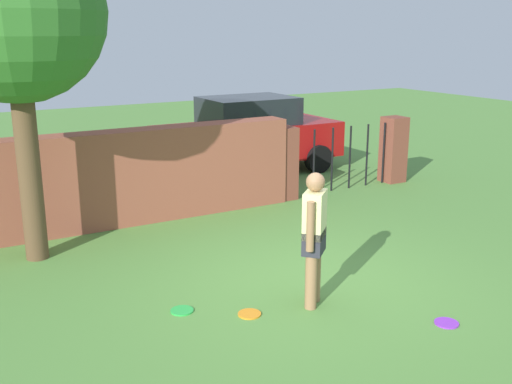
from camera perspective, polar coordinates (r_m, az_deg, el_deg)
ground_plane at (r=7.97m, az=4.92°, el=-8.64°), size 40.00×40.00×0.00m
brick_wall at (r=10.29m, az=-13.78°, el=1.13°), size 6.65×0.50×1.59m
tree at (r=8.80m, az=-21.77°, el=15.26°), size 2.41×2.41×4.62m
person at (r=7.10m, az=5.48°, el=-3.87°), size 0.42×0.41×1.62m
fence_gate at (r=12.48m, az=8.00°, el=3.36°), size 3.23×0.44×1.40m
car at (r=13.90m, az=-0.74°, el=5.38°), size 4.21×1.94×1.72m
frisbee_orange at (r=7.15m, az=-0.61°, el=-11.37°), size 0.27×0.27×0.02m
frisbee_purple at (r=7.27m, az=17.44°, el=-11.65°), size 0.27×0.27×0.02m
frisbee_green at (r=7.28m, az=-6.96°, el=-10.98°), size 0.27×0.27×0.02m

